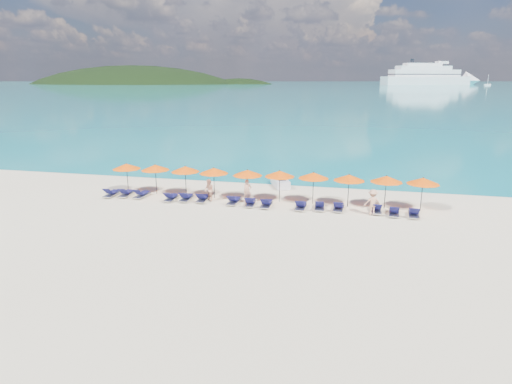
# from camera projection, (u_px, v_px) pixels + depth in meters

# --- Properties ---
(ground) EXTENTS (1400.00, 1400.00, 0.00)m
(ground) POSITION_uv_depth(u_px,v_px,m) (245.00, 224.00, 25.49)
(ground) COLOR beige
(sea) EXTENTS (1600.00, 1300.00, 0.01)m
(sea) POSITION_uv_depth(u_px,v_px,m) (352.00, 83.00, 647.20)
(sea) COLOR #1FA9B2
(sea) RESTS_ON ground
(headland_main) EXTENTS (374.00, 242.00, 126.50)m
(headland_main) POSITION_uv_depth(u_px,v_px,m) (134.00, 111.00, 608.13)
(headland_main) COLOR black
(headland_main) RESTS_ON ground
(headland_small) EXTENTS (162.00, 126.00, 85.50)m
(headland_small) POSITION_uv_depth(u_px,v_px,m) (239.00, 110.00, 594.13)
(headland_small) COLOR black
(headland_small) RESTS_ON ground
(cruise_ship) EXTENTS (128.55, 72.35, 36.57)m
(cruise_ship) POSITION_uv_depth(u_px,v_px,m) (434.00, 77.00, 524.99)
(cruise_ship) COLOR white
(cruise_ship) RESTS_ON ground
(sailboat_near) EXTENTS (6.45, 2.15, 11.83)m
(sailboat_near) POSITION_uv_depth(u_px,v_px,m) (487.00, 84.00, 477.05)
(sailboat_near) COLOR white
(sailboat_near) RESTS_ON ground
(jetski) EXTENTS (2.00, 2.92, 0.98)m
(jetski) POSITION_uv_depth(u_px,v_px,m) (280.00, 182.00, 34.17)
(jetski) COLOR silver
(jetski) RESTS_ON ground
(beachgoer_a) EXTENTS (0.71, 0.67, 1.64)m
(beachgoer_a) POSITION_uv_depth(u_px,v_px,m) (247.00, 191.00, 29.67)
(beachgoer_a) COLOR tan
(beachgoer_a) RESTS_ON ground
(beachgoer_b) EXTENTS (0.88, 0.83, 1.58)m
(beachgoer_b) POSITION_uv_depth(u_px,v_px,m) (209.00, 190.00, 30.03)
(beachgoer_b) COLOR tan
(beachgoer_b) RESTS_ON ground
(beachgoer_c) EXTENTS (1.16, 0.70, 1.67)m
(beachgoer_c) POSITION_uv_depth(u_px,v_px,m) (373.00, 202.00, 27.00)
(beachgoer_c) COLOR tan
(beachgoer_c) RESTS_ON ground
(umbrella_0) EXTENTS (2.10, 2.10, 2.28)m
(umbrella_0) POSITION_uv_depth(u_px,v_px,m) (126.00, 166.00, 32.04)
(umbrella_0) COLOR black
(umbrella_0) RESTS_ON ground
(umbrella_1) EXTENTS (2.10, 2.10, 2.28)m
(umbrella_1) POSITION_uv_depth(u_px,v_px,m) (155.00, 167.00, 31.64)
(umbrella_1) COLOR black
(umbrella_1) RESTS_ON ground
(umbrella_2) EXTENTS (2.10, 2.10, 2.28)m
(umbrella_2) POSITION_uv_depth(u_px,v_px,m) (185.00, 169.00, 31.08)
(umbrella_2) COLOR black
(umbrella_2) RESTS_ON ground
(umbrella_3) EXTENTS (2.10, 2.10, 2.28)m
(umbrella_3) POSITION_uv_depth(u_px,v_px,m) (214.00, 171.00, 30.54)
(umbrella_3) COLOR black
(umbrella_3) RESTS_ON ground
(umbrella_4) EXTENTS (2.10, 2.10, 2.28)m
(umbrella_4) POSITION_uv_depth(u_px,v_px,m) (247.00, 173.00, 29.89)
(umbrella_4) COLOR black
(umbrella_4) RESTS_ON ground
(umbrella_5) EXTENTS (2.10, 2.10, 2.28)m
(umbrella_5) POSITION_uv_depth(u_px,v_px,m) (280.00, 174.00, 29.59)
(umbrella_5) COLOR black
(umbrella_5) RESTS_ON ground
(umbrella_6) EXTENTS (2.10, 2.10, 2.28)m
(umbrella_6) POSITION_uv_depth(u_px,v_px,m) (314.00, 175.00, 29.07)
(umbrella_6) COLOR black
(umbrella_6) RESTS_ON ground
(umbrella_7) EXTENTS (2.10, 2.10, 2.28)m
(umbrella_7) POSITION_uv_depth(u_px,v_px,m) (349.00, 178.00, 28.43)
(umbrella_7) COLOR black
(umbrella_7) RESTS_ON ground
(umbrella_8) EXTENTS (2.10, 2.10, 2.28)m
(umbrella_8) POSITION_uv_depth(u_px,v_px,m) (386.00, 179.00, 28.05)
(umbrella_8) COLOR black
(umbrella_8) RESTS_ON ground
(umbrella_9) EXTENTS (2.10, 2.10, 2.28)m
(umbrella_9) POSITION_uv_depth(u_px,v_px,m) (423.00, 181.00, 27.52)
(umbrella_9) COLOR black
(umbrella_9) RESTS_ON ground
(lounger_0) EXTENTS (0.69, 1.72, 0.66)m
(lounger_0) POSITION_uv_depth(u_px,v_px,m) (112.00, 193.00, 31.41)
(lounger_0) COLOR silver
(lounger_0) RESTS_ON ground
(lounger_1) EXTENTS (0.77, 1.75, 0.66)m
(lounger_1) POSITION_uv_depth(u_px,v_px,m) (126.00, 193.00, 31.41)
(lounger_1) COLOR silver
(lounger_1) RESTS_ON ground
(lounger_2) EXTENTS (0.69, 1.72, 0.66)m
(lounger_2) POSITION_uv_depth(u_px,v_px,m) (142.00, 194.00, 31.11)
(lounger_2) COLOR silver
(lounger_2) RESTS_ON ground
(lounger_3) EXTENTS (0.66, 1.71, 0.66)m
(lounger_3) POSITION_uv_depth(u_px,v_px,m) (171.00, 197.00, 30.32)
(lounger_3) COLOR silver
(lounger_3) RESTS_ON ground
(lounger_4) EXTENTS (0.69, 1.73, 0.66)m
(lounger_4) POSITION_uv_depth(u_px,v_px,m) (186.00, 197.00, 30.31)
(lounger_4) COLOR silver
(lounger_4) RESTS_ON ground
(lounger_5) EXTENTS (0.71, 1.73, 0.66)m
(lounger_5) POSITION_uv_depth(u_px,v_px,m) (203.00, 198.00, 30.10)
(lounger_5) COLOR silver
(lounger_5) RESTS_ON ground
(lounger_6) EXTENTS (0.72, 1.73, 0.66)m
(lounger_6) POSITION_uv_depth(u_px,v_px,m) (234.00, 201.00, 29.53)
(lounger_6) COLOR silver
(lounger_6) RESTS_ON ground
(lounger_7) EXTENTS (0.78, 1.75, 0.66)m
(lounger_7) POSITION_uv_depth(u_px,v_px,m) (250.00, 202.00, 29.10)
(lounger_7) COLOR silver
(lounger_7) RESTS_ON ground
(lounger_8) EXTENTS (0.63, 1.70, 0.66)m
(lounger_8) POSITION_uv_depth(u_px,v_px,m) (266.00, 204.00, 28.81)
(lounger_8) COLOR silver
(lounger_8) RESTS_ON ground
(lounger_9) EXTENTS (0.67, 1.72, 0.66)m
(lounger_9) POSITION_uv_depth(u_px,v_px,m) (301.00, 206.00, 28.33)
(lounger_9) COLOR silver
(lounger_9) RESTS_ON ground
(lounger_10) EXTENTS (0.72, 1.73, 0.66)m
(lounger_10) POSITION_uv_depth(u_px,v_px,m) (320.00, 206.00, 28.28)
(lounger_10) COLOR silver
(lounger_10) RESTS_ON ground
(lounger_11) EXTENTS (0.73, 1.74, 0.66)m
(lounger_11) POSITION_uv_depth(u_px,v_px,m) (339.00, 207.00, 28.05)
(lounger_11) COLOR silver
(lounger_11) RESTS_ON ground
(lounger_12) EXTENTS (0.67, 1.72, 0.66)m
(lounger_12) POSITION_uv_depth(u_px,v_px,m) (376.00, 209.00, 27.63)
(lounger_12) COLOR silver
(lounger_12) RESTS_ON ground
(lounger_13) EXTENTS (0.74, 1.74, 0.66)m
(lounger_13) POSITION_uv_depth(u_px,v_px,m) (394.00, 212.00, 27.06)
(lounger_13) COLOR silver
(lounger_13) RESTS_ON ground
(lounger_14) EXTENTS (0.74, 1.74, 0.66)m
(lounger_14) POSITION_uv_depth(u_px,v_px,m) (414.00, 213.00, 26.79)
(lounger_14) COLOR silver
(lounger_14) RESTS_ON ground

